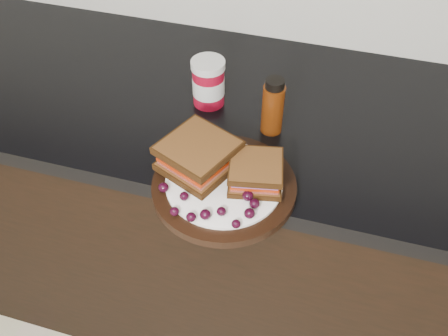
# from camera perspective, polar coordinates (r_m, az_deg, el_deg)

# --- Properties ---
(base_cabinets) EXTENTS (3.96, 0.58, 0.86)m
(base_cabinets) POSITION_cam_1_polar(r_m,az_deg,el_deg) (1.56, -7.18, -4.70)
(base_cabinets) COLOR black
(base_cabinets) RESTS_ON ground_plane
(countertop) EXTENTS (3.98, 0.60, 0.04)m
(countertop) POSITION_cam_1_polar(r_m,az_deg,el_deg) (1.25, -9.05, 8.55)
(countertop) COLOR black
(countertop) RESTS_ON base_cabinets
(plate) EXTENTS (0.28, 0.28, 0.02)m
(plate) POSITION_cam_1_polar(r_m,az_deg,el_deg) (0.97, -0.00, -2.11)
(plate) COLOR black
(plate) RESTS_ON countertop
(sandwich_left) EXTENTS (0.17, 0.17, 0.06)m
(sandwich_left) POSITION_cam_1_polar(r_m,az_deg,el_deg) (0.96, -2.95, 1.43)
(sandwich_left) COLOR brown
(sandwich_left) RESTS_ON plate
(sandwich_right) EXTENTS (0.12, 0.12, 0.05)m
(sandwich_right) POSITION_cam_1_polar(r_m,az_deg,el_deg) (0.94, 3.62, -0.50)
(sandwich_right) COLOR brown
(sandwich_right) RESTS_ON plate
(grape_0) EXTENTS (0.02, 0.02, 0.02)m
(grape_0) POSITION_cam_1_polar(r_m,az_deg,el_deg) (0.94, -6.93, -2.21)
(grape_0) COLOR black
(grape_0) RESTS_ON plate
(grape_1) EXTENTS (0.02, 0.02, 0.02)m
(grape_1) POSITION_cam_1_polar(r_m,az_deg,el_deg) (0.92, -4.58, -3.23)
(grape_1) COLOR black
(grape_1) RESTS_ON plate
(grape_2) EXTENTS (0.02, 0.02, 0.02)m
(grape_2) POSITION_cam_1_polar(r_m,az_deg,el_deg) (0.90, -5.67, -4.96)
(grape_2) COLOR black
(grape_2) RESTS_ON plate
(grape_3) EXTENTS (0.02, 0.02, 0.02)m
(grape_3) POSITION_cam_1_polar(r_m,az_deg,el_deg) (0.89, -3.78, -5.62)
(grape_3) COLOR black
(grape_3) RESTS_ON plate
(grape_4) EXTENTS (0.02, 0.02, 0.02)m
(grape_4) POSITION_cam_1_polar(r_m,az_deg,el_deg) (0.89, -2.15, -5.33)
(grape_4) COLOR black
(grape_4) RESTS_ON plate
(grape_5) EXTENTS (0.02, 0.02, 0.02)m
(grape_5) POSITION_cam_1_polar(r_m,az_deg,el_deg) (0.90, -0.30, -4.98)
(grape_5) COLOR black
(grape_5) RESTS_ON plate
(grape_6) EXTENTS (0.02, 0.02, 0.02)m
(grape_6) POSITION_cam_1_polar(r_m,az_deg,el_deg) (0.88, 1.38, -6.40)
(grape_6) COLOR black
(grape_6) RESTS_ON plate
(grape_7) EXTENTS (0.02, 0.02, 0.02)m
(grape_7) POSITION_cam_1_polar(r_m,az_deg,el_deg) (0.89, 2.93, -5.20)
(grape_7) COLOR black
(grape_7) RESTS_ON plate
(grape_8) EXTENTS (0.02, 0.02, 0.02)m
(grape_8) POSITION_cam_1_polar(r_m,az_deg,el_deg) (0.91, 3.50, -4.08)
(grape_8) COLOR black
(grape_8) RESTS_ON plate
(grape_9) EXTENTS (0.02, 0.02, 0.02)m
(grape_9) POSITION_cam_1_polar(r_m,az_deg,el_deg) (0.92, 2.74, -3.19)
(grape_9) COLOR black
(grape_9) RESTS_ON plate
(grape_10) EXTENTS (0.02, 0.02, 0.02)m
(grape_10) POSITION_cam_1_polar(r_m,az_deg,el_deg) (0.94, 5.19, -1.76)
(grape_10) COLOR black
(grape_10) RESTS_ON plate
(grape_11) EXTENTS (0.02, 0.02, 0.02)m
(grape_11) POSITION_cam_1_polar(r_m,az_deg,el_deg) (0.96, 3.81, -0.45)
(grape_11) COLOR black
(grape_11) RESTS_ON plate
(grape_12) EXTENTS (0.02, 0.02, 0.02)m
(grape_12) POSITION_cam_1_polar(r_m,az_deg,el_deg) (0.97, 4.30, 0.28)
(grape_12) COLOR black
(grape_12) RESTS_ON plate
(grape_13) EXTENTS (0.02, 0.02, 0.02)m
(grape_13) POSITION_cam_1_polar(r_m,az_deg,el_deg) (1.00, -3.42, 1.82)
(grape_13) COLOR black
(grape_13) RESTS_ON plate
(grape_14) EXTENTS (0.01, 0.01, 0.01)m
(grape_14) POSITION_cam_1_polar(r_m,az_deg,el_deg) (0.98, -3.73, 0.78)
(grape_14) COLOR black
(grape_14) RESTS_ON plate
(grape_15) EXTENTS (0.02, 0.02, 0.02)m
(grape_15) POSITION_cam_1_polar(r_m,az_deg,el_deg) (0.95, -4.50, -0.95)
(grape_15) COLOR black
(grape_15) RESTS_ON plate
(grape_16) EXTENTS (0.02, 0.02, 0.02)m
(grape_16) POSITION_cam_1_polar(r_m,az_deg,el_deg) (0.99, -3.10, 1.23)
(grape_16) COLOR black
(grape_16) RESTS_ON plate
(grape_17) EXTENTS (0.02, 0.02, 0.02)m
(grape_17) POSITION_cam_1_polar(r_m,az_deg,el_deg) (0.98, -2.84, 0.64)
(grape_17) COLOR black
(grape_17) RESTS_ON plate
(grape_18) EXTENTS (0.02, 0.02, 0.02)m
(grape_18) POSITION_cam_1_polar(r_m,az_deg,el_deg) (0.97, -4.69, -0.32)
(grape_18) COLOR black
(grape_18) RESTS_ON plate
(condiment_jar) EXTENTS (0.08, 0.08, 0.11)m
(condiment_jar) POSITION_cam_1_polar(r_m,az_deg,el_deg) (1.14, -1.79, 9.74)
(condiment_jar) COLOR maroon
(condiment_jar) RESTS_ON countertop
(oil_bottle) EXTENTS (0.06, 0.06, 0.13)m
(oil_bottle) POSITION_cam_1_polar(r_m,az_deg,el_deg) (1.06, 5.62, 7.07)
(oil_bottle) COLOR #4E1F07
(oil_bottle) RESTS_ON countertop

